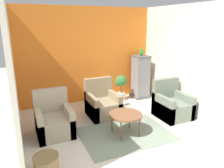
{
  "coord_description": "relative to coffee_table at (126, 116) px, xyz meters",
  "views": [
    {
      "loc": [
        -1.96,
        -2.61,
        2.32
      ],
      "look_at": [
        0.0,
        1.72,
        0.96
      ],
      "focal_mm": 35.0,
      "sensor_mm": 36.0,
      "label": 1
    }
  ],
  "objects": [
    {
      "name": "wicker_basket",
      "position": [
        -1.72,
        -0.54,
        -0.28
      ],
      "size": [
        0.41,
        0.41,
        0.27
      ],
      "color": "#A37F51",
      "rests_on": "ground_plane"
    },
    {
      "name": "wall_left",
      "position": [
        -2.06,
        0.62,
        0.95
      ],
      "size": [
        0.06,
        3.45,
        2.75
      ],
      "color": "silver",
      "rests_on": "ground_plane"
    },
    {
      "name": "parrot",
      "position": [
        1.54,
        1.95,
        1.01
      ],
      "size": [
        0.1,
        0.19,
        0.23
      ],
      "color": "#1E842D",
      "rests_on": "birdcage"
    },
    {
      "name": "coffee_table",
      "position": [
        0.0,
        0.0,
        0.0
      ],
      "size": [
        0.7,
        0.7,
        0.47
      ],
      "color": "brown",
      "rests_on": "ground_plane"
    },
    {
      "name": "wall_back_accent",
      "position": [
        -0.04,
        2.37,
        0.95
      ],
      "size": [
        4.1,
        0.06,
        2.75
      ],
      "color": "orange",
      "rests_on": "ground_plane"
    },
    {
      "name": "wall_right",
      "position": [
        1.98,
        0.62,
        0.95
      ],
      "size": [
        0.06,
        3.45,
        2.75
      ],
      "color": "silver",
      "rests_on": "ground_plane"
    },
    {
      "name": "potted_plant",
      "position": [
        0.86,
        1.95,
        0.06
      ],
      "size": [
        0.36,
        0.33,
        0.77
      ],
      "color": "beige",
      "rests_on": "ground_plane"
    },
    {
      "name": "armchair_right",
      "position": [
        1.47,
        0.32,
        -0.13
      ],
      "size": [
        0.73,
        0.8,
        0.93
      ],
      "color": "slate",
      "rests_on": "ground_plane"
    },
    {
      "name": "area_rug",
      "position": [
        -0.0,
        -0.0,
        -0.42
      ],
      "size": [
        1.88,
        1.39,
        0.01
      ],
      "color": "gray",
      "rests_on": "ground_plane"
    },
    {
      "name": "birdcage",
      "position": [
        1.54,
        1.94,
        0.23
      ],
      "size": [
        0.51,
        0.51,
        1.33
      ],
      "color": "#555559",
      "rests_on": "ground_plane"
    },
    {
      "name": "ground_plane",
      "position": [
        -0.04,
        -1.11,
        -0.42
      ],
      "size": [
        20.0,
        20.0,
        0.0
      ],
      "primitive_type": "plane",
      "color": "beige",
      "rests_on": "ground"
    },
    {
      "name": "armchair_middle",
      "position": [
        -0.08,
        1.1,
        -0.13
      ],
      "size": [
        0.73,
        0.8,
        0.93
      ],
      "color": "#8E7A5B",
      "rests_on": "ground_plane"
    },
    {
      "name": "armchair_left",
      "position": [
        -1.38,
        0.65,
        -0.13
      ],
      "size": [
        0.73,
        0.8,
        0.93
      ],
      "color": "tan",
      "rests_on": "ground_plane"
    }
  ]
}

